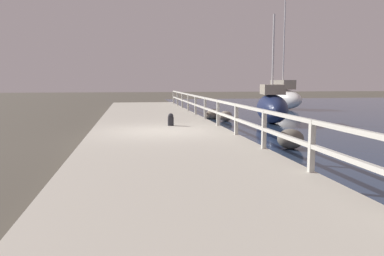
% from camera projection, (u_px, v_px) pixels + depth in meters
% --- Properties ---
extents(ground_plane, '(120.00, 120.00, 0.00)m').
position_uv_depth(ground_plane, '(161.00, 141.00, 12.68)').
color(ground_plane, '#4C473D').
extents(dock_walkway, '(4.74, 36.00, 0.33)m').
position_uv_depth(dock_walkway, '(161.00, 136.00, 12.66)').
color(dock_walkway, '#B2AD9E').
rests_on(dock_walkway, ground).
extents(railing, '(0.10, 32.50, 0.97)m').
position_uv_depth(railing, '(226.00, 111.00, 12.93)').
color(railing, beige).
rests_on(railing, dock_walkway).
extents(boulder_water_edge, '(0.37, 0.33, 0.28)m').
position_uv_depth(boulder_water_edge, '(208.00, 116.00, 20.01)').
color(boulder_water_edge, gray).
rests_on(boulder_water_edge, ground).
extents(boulder_mid_strip, '(0.73, 0.66, 0.55)m').
position_uv_depth(boulder_mid_strip, '(214.00, 114.00, 19.93)').
color(boulder_mid_strip, slate).
rests_on(boulder_mid_strip, ground).
extents(boulder_far_strip, '(0.52, 0.47, 0.39)m').
position_uv_depth(boulder_far_strip, '(210.00, 115.00, 20.36)').
color(boulder_far_strip, gray).
rests_on(boulder_far_strip, ground).
extents(boulder_near_dock, '(0.79, 0.71, 0.59)m').
position_uv_depth(boulder_near_dock, '(291.00, 139.00, 11.09)').
color(boulder_near_dock, '#666056').
rests_on(boulder_near_dock, ground).
extents(boulder_upstream, '(0.69, 0.62, 0.51)m').
position_uv_depth(boulder_upstream, '(226.00, 116.00, 18.90)').
color(boulder_upstream, gray).
rests_on(boulder_upstream, ground).
extents(mooring_bollard, '(0.23, 0.23, 0.47)m').
position_uv_depth(mooring_bollard, '(171.00, 120.00, 14.17)').
color(mooring_bollard, black).
rests_on(mooring_bollard, dock_walkway).
extents(sailboat_navy, '(2.15, 4.15, 5.14)m').
position_uv_depth(sailboat_navy, '(272.00, 107.00, 18.07)').
color(sailboat_navy, '#192347').
rests_on(sailboat_navy, water_surface).
extents(sailboat_white, '(2.28, 4.32, 8.20)m').
position_uv_depth(sailboat_white, '(282.00, 97.00, 27.15)').
color(sailboat_white, white).
rests_on(sailboat_white, water_surface).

